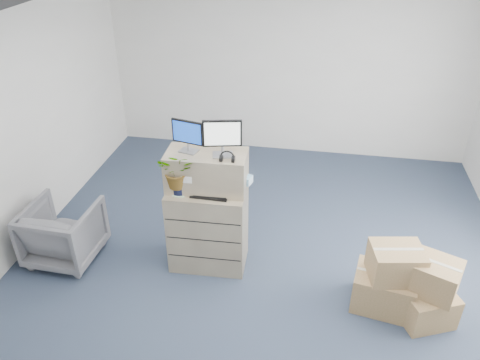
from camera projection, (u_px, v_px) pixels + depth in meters
name	position (u px, v px, depth m)	size (l,w,h in m)	color
ground	(258.00, 283.00, 5.44)	(7.00, 7.00, 0.00)	#283648
wall_back	(290.00, 73.00, 7.69)	(6.00, 0.02, 2.80)	silver
filing_cabinet_lower	(208.00, 227.00, 5.51)	(0.89, 0.54, 1.03)	gray
filing_cabinet_upper	(207.00, 171.00, 5.17)	(0.89, 0.44, 0.44)	gray
monitor_left	(188.00, 134.00, 4.99)	(0.36, 0.18, 0.36)	#99999E
monitor_right	(222.00, 136.00, 4.90)	(0.41, 0.20, 0.41)	#99999E
headphones	(227.00, 157.00, 4.89)	(0.16, 0.16, 0.02)	black
keyboard	(210.00, 195.00, 5.14)	(0.42, 0.17, 0.02)	black
mouse	(232.00, 196.00, 5.11)	(0.09, 0.06, 0.03)	silver
water_bottle	(217.00, 178.00, 5.24)	(0.07, 0.07, 0.24)	#92939A
phone_dock	(203.00, 185.00, 5.26)	(0.07, 0.05, 0.14)	silver
external_drive	(234.00, 185.00, 5.29)	(0.18, 0.14, 0.05)	black
tissue_box	(241.00, 179.00, 5.27)	(0.25, 0.12, 0.09)	#419DDD
potted_plant	(178.00, 174.00, 5.07)	(0.41, 0.45, 0.43)	#A3C19C
office_chair	(63.00, 230.00, 5.65)	(0.80, 0.75, 0.82)	slate
cardboard_boxes	(405.00, 286.00, 4.90)	(1.10, 0.72, 0.80)	olive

